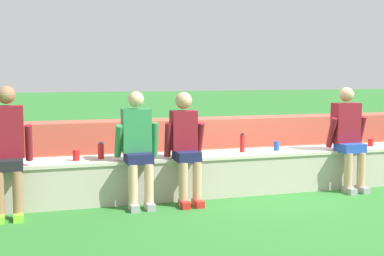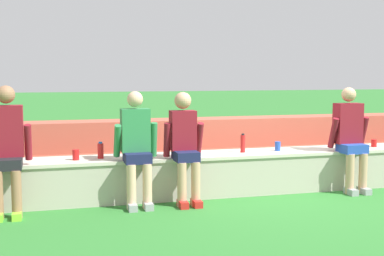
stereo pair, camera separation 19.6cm
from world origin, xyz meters
name	(u,v)px [view 1 (the left image)]	position (x,y,z in m)	size (l,w,h in m)	color
ground_plane	(286,194)	(0.00, 0.00, 0.00)	(80.00, 80.00, 0.00)	#2D752D
stone_seating_wall	(277,169)	(0.00, 0.30, 0.29)	(10.00, 0.63, 0.54)	#B7AF9E
brick_bleachers	(243,151)	(0.00, 1.48, 0.37)	(13.20, 1.14, 0.88)	#A14A36
person_left_of_center	(8,147)	(-3.46, -0.04, 0.77)	(0.53, 0.54, 1.45)	#996B4C
person_center	(138,145)	(-2.00, -0.04, 0.73)	(0.52, 0.50, 1.37)	#DBAD89
person_right_of_center	(186,144)	(-1.41, -0.05, 0.72)	(0.49, 0.54, 1.36)	tan
person_far_right	(348,135)	(0.90, -0.02, 0.75)	(0.54, 0.49, 1.40)	tan
water_bottle_near_left	(101,151)	(-2.39, 0.29, 0.64)	(0.07, 0.07, 0.21)	red
water_bottle_center_gap	(242,143)	(-0.52, 0.29, 0.66)	(0.06, 0.06, 0.25)	red
plastic_cup_middle	(277,146)	(-0.01, 0.29, 0.60)	(0.08, 0.08, 0.13)	blue
plastic_cup_left_end	(371,142)	(1.48, 0.28, 0.59)	(0.08, 0.08, 0.11)	red
plastic_cup_right_end	(76,155)	(-2.69, 0.25, 0.60)	(0.08, 0.08, 0.13)	red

